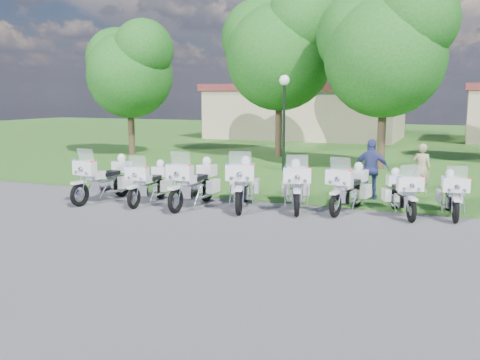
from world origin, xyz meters
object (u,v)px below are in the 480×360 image
at_px(motorcycle_2, 194,182).
at_px(bystander_a, 422,169).
at_px(motorcycle_3, 243,183).
at_px(motorcycle_7, 452,194).
at_px(motorcycle_4, 296,185).
at_px(motorcycle_0, 105,178).
at_px(lamp_post, 284,99).
at_px(bystander_c, 371,170).
at_px(motorcycle_5, 349,187).
at_px(motorcycle_1, 150,182).
at_px(motorcycle_6, 402,192).

xyz_separation_m(motorcycle_2, bystander_a, (6.09, 4.84, 0.12)).
relative_size(motorcycle_3, motorcycle_7, 1.16).
height_order(motorcycle_2, motorcycle_4, motorcycle_2).
xyz_separation_m(motorcycle_2, motorcycle_7, (7.12, 1.58, -0.10)).
xyz_separation_m(motorcycle_0, lamp_post, (3.12, 8.54, 2.41)).
relative_size(lamp_post, bystander_c, 2.16).
bearing_deg(motorcycle_5, motorcycle_1, 20.82).
xyz_separation_m(motorcycle_1, motorcycle_2, (1.50, 0.07, 0.08)).
bearing_deg(bystander_a, motorcycle_7, 111.07).
bearing_deg(motorcycle_4, lamp_post, -87.28).
relative_size(motorcycle_1, motorcycle_3, 0.90).
bearing_deg(motorcycle_7, motorcycle_4, 2.02).
distance_m(motorcycle_3, lamp_post, 8.31).
bearing_deg(motorcycle_3, motorcycle_1, -7.06).
height_order(motorcycle_2, motorcycle_3, motorcycle_3).
relative_size(motorcycle_2, bystander_a, 1.52).
xyz_separation_m(motorcycle_5, bystander_c, (0.31, 1.99, 0.28)).
height_order(lamp_post, bystander_c, lamp_post).
bearing_deg(motorcycle_1, motorcycle_5, -171.40).
bearing_deg(bystander_c, motorcycle_4, 51.05).
distance_m(motorcycle_7, lamp_post, 10.01).
xyz_separation_m(lamp_post, bystander_c, (4.58, -5.14, -2.17)).
bearing_deg(motorcycle_3, motorcycle_0, -7.50).
distance_m(motorcycle_2, motorcycle_7, 7.30).
relative_size(bystander_a, bystander_c, 0.88).
height_order(motorcycle_1, motorcycle_5, motorcycle_5).
bearing_deg(motorcycle_1, motorcycle_0, 5.13).
bearing_deg(motorcycle_6, motorcycle_2, -10.54).
bearing_deg(motorcycle_5, motorcycle_0, 20.12).
xyz_separation_m(motorcycle_3, bystander_c, (3.29, 2.72, 0.22)).
bearing_deg(bystander_a, motorcycle_4, 55.01).
height_order(motorcycle_3, motorcycle_6, motorcycle_3).
relative_size(motorcycle_6, motorcycle_7, 0.96).
height_order(motorcycle_0, bystander_a, motorcycle_0).
distance_m(motorcycle_0, bystander_c, 8.43).
relative_size(motorcycle_2, lamp_post, 0.62).
bearing_deg(motorcycle_5, motorcycle_6, -168.48).
bearing_deg(lamp_post, motorcycle_6, -51.02).
bearing_deg(motorcycle_4, bystander_a, -146.41).
xyz_separation_m(motorcycle_0, motorcycle_2, (3.01, 0.28, 0.00)).
bearing_deg(motorcycle_0, motorcycle_1, -164.55).
relative_size(motorcycle_0, lamp_post, 0.61).
relative_size(motorcycle_5, bystander_c, 1.26).
bearing_deg(motorcycle_6, motorcycle_3, -12.09).
xyz_separation_m(motorcycle_2, motorcycle_3, (1.40, 0.41, 0.02)).
bearing_deg(lamp_post, bystander_a, -29.79).
relative_size(motorcycle_0, motorcycle_2, 0.99).
bearing_deg(motorcycle_4, motorcycle_1, -6.36).
bearing_deg(bystander_a, motorcycle_6, 89.47).
height_order(motorcycle_1, bystander_c, bystander_c).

